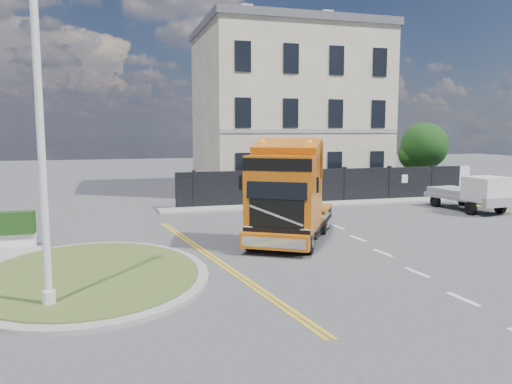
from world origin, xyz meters
name	(u,v)px	position (x,y,z in m)	size (l,w,h in m)	color
ground	(284,241)	(0.00, 0.00, 0.00)	(120.00, 120.00, 0.00)	#424244
traffic_island	(90,275)	(-7.00, -3.00, 0.08)	(6.80, 6.80, 0.17)	gray
hoarding_fence	(337,186)	(6.55, 9.00, 1.00)	(18.80, 0.25, 2.00)	black
georgian_building	(286,109)	(6.00, 16.50, 5.77)	(12.30, 10.30, 12.80)	beige
tree	(422,148)	(14.38, 12.10, 3.05)	(3.20, 3.20, 4.80)	#382619
pavement_far	(335,204)	(6.00, 8.10, 0.06)	(20.00, 1.60, 0.12)	gray
truck	(288,199)	(-0.01, -0.44, 1.70)	(5.34, 6.63, 3.80)	black
flatbed_pickup	(479,193)	(11.95, 3.54, 1.02)	(2.30, 4.75, 1.90)	gray
lamppost_island	(41,137)	(-7.81, -5.49, 4.08)	(0.24, 0.48, 7.83)	silver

